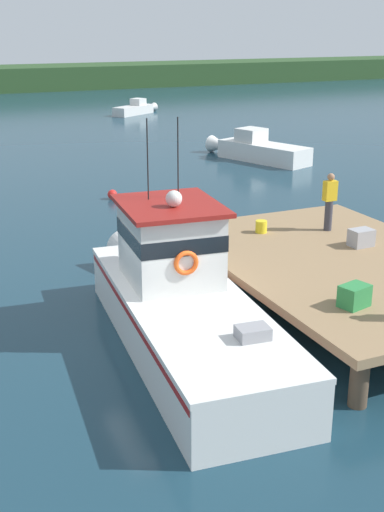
{
  "coord_description": "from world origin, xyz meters",
  "views": [
    {
      "loc": [
        -5.05,
        -12.84,
        6.74
      ],
      "look_at": [
        1.2,
        1.23,
        1.4
      ],
      "focal_mm": 47.23,
      "sensor_mm": 36.0,
      "label": 1
    }
  ],
  "objects_px": {
    "main_fishing_boat": "(179,298)",
    "crate_single_by_cleat": "(361,238)",
    "crate_stack_near_edge": "(354,296)",
    "bait_bucket": "(261,227)",
    "deckhand_by_the_boat": "(329,201)",
    "moored_boat_far_right": "(257,150)",
    "mooring_buoy_outer": "(112,194)",
    "moored_boat_near_channel": "(136,109)"
  },
  "relations": [
    {
      "from": "bait_bucket",
      "to": "mooring_buoy_outer",
      "type": "relative_size",
      "value": 0.87
    },
    {
      "from": "main_fishing_boat",
      "to": "moored_boat_near_channel",
      "type": "bearing_deg",
      "value": 71.96
    },
    {
      "from": "bait_bucket",
      "to": "crate_stack_near_edge",
      "type": "bearing_deg",
      "value": -98.76
    },
    {
      "from": "main_fishing_boat",
      "to": "moored_boat_far_right",
      "type": "distance_m",
      "value": 21.28
    },
    {
      "from": "main_fishing_boat",
      "to": "crate_stack_near_edge",
      "type": "relative_size",
      "value": 16.54
    },
    {
      "from": "deckhand_by_the_boat",
      "to": "crate_stack_near_edge",
      "type": "bearing_deg",
      "value": -119.12
    },
    {
      "from": "bait_bucket",
      "to": "moored_boat_near_channel",
      "type": "relative_size",
      "value": 0.08
    },
    {
      "from": "moored_boat_far_right",
      "to": "bait_bucket",
      "type": "bearing_deg",
      "value": -118.89
    },
    {
      "from": "moored_boat_near_channel",
      "to": "mooring_buoy_outer",
      "type": "relative_size",
      "value": 11.27
    },
    {
      "from": "moored_boat_near_channel",
      "to": "mooring_buoy_outer",
      "type": "xyz_separation_m",
      "value": [
        -9.83,
        -24.99,
        -0.21
      ]
    },
    {
      "from": "moored_boat_near_channel",
      "to": "mooring_buoy_outer",
      "type": "height_order",
      "value": "moored_boat_near_channel"
    },
    {
      "from": "crate_single_by_cleat",
      "to": "moored_boat_far_right",
      "type": "relative_size",
      "value": 0.1
    },
    {
      "from": "deckhand_by_the_boat",
      "to": "mooring_buoy_outer",
      "type": "distance_m",
      "value": 11.01
    },
    {
      "from": "main_fishing_boat",
      "to": "crate_single_by_cleat",
      "type": "height_order",
      "value": "main_fishing_boat"
    },
    {
      "from": "mooring_buoy_outer",
      "to": "crate_single_by_cleat",
      "type": "bearing_deg",
      "value": -75.64
    },
    {
      "from": "crate_single_by_cleat",
      "to": "moored_boat_near_channel",
      "type": "distance_m",
      "value": 37.57
    },
    {
      "from": "main_fishing_boat",
      "to": "moored_boat_far_right",
      "type": "height_order",
      "value": "main_fishing_boat"
    },
    {
      "from": "bait_bucket",
      "to": "mooring_buoy_outer",
      "type": "bearing_deg",
      "value": 97.33
    },
    {
      "from": "crate_single_by_cleat",
      "to": "moored_boat_far_right",
      "type": "xyz_separation_m",
      "value": [
        6.29,
        16.76,
        -0.88
      ]
    },
    {
      "from": "crate_single_by_cleat",
      "to": "mooring_buoy_outer",
      "type": "xyz_separation_m",
      "value": [
        -3.06,
        11.95,
        -1.23
      ]
    },
    {
      "from": "crate_stack_near_edge",
      "to": "moored_boat_far_right",
      "type": "relative_size",
      "value": 0.1
    },
    {
      "from": "main_fishing_boat",
      "to": "moored_boat_far_right",
      "type": "xyz_separation_m",
      "value": [
        11.85,
        17.67,
        -0.46
      ]
    },
    {
      "from": "bait_bucket",
      "to": "deckhand_by_the_boat",
      "type": "relative_size",
      "value": 0.21
    },
    {
      "from": "mooring_buoy_outer",
      "to": "bait_bucket",
      "type": "bearing_deg",
      "value": -82.67
    },
    {
      "from": "deckhand_by_the_boat",
      "to": "mooring_buoy_outer",
      "type": "bearing_deg",
      "value": 106.56
    },
    {
      "from": "crate_single_by_cleat",
      "to": "deckhand_by_the_boat",
      "type": "xyz_separation_m",
      "value": [
        0.03,
        1.55,
        0.63
      ]
    },
    {
      "from": "crate_stack_near_edge",
      "to": "bait_bucket",
      "type": "bearing_deg",
      "value": 81.24
    },
    {
      "from": "crate_stack_near_edge",
      "to": "deckhand_by_the_boat",
      "type": "xyz_separation_m",
      "value": [
        2.65,
        4.75,
        0.63
      ]
    },
    {
      "from": "main_fishing_boat",
      "to": "crate_stack_near_edge",
      "type": "height_order",
      "value": "main_fishing_boat"
    },
    {
      "from": "deckhand_by_the_boat",
      "to": "moored_boat_near_channel",
      "type": "xyz_separation_m",
      "value": [
        6.74,
        35.39,
        -1.66
      ]
    },
    {
      "from": "crate_stack_near_edge",
      "to": "deckhand_by_the_boat",
      "type": "relative_size",
      "value": 0.37
    },
    {
      "from": "main_fishing_boat",
      "to": "crate_single_by_cleat",
      "type": "bearing_deg",
      "value": 9.26
    },
    {
      "from": "bait_bucket",
      "to": "moored_boat_far_right",
      "type": "distance_m",
      "value": 16.75
    },
    {
      "from": "main_fishing_boat",
      "to": "bait_bucket",
      "type": "bearing_deg",
      "value": 38.75
    },
    {
      "from": "main_fishing_boat",
      "to": "mooring_buoy_outer",
      "type": "xyz_separation_m",
      "value": [
        2.5,
        12.85,
        -0.81
      ]
    },
    {
      "from": "crate_stack_near_edge",
      "to": "moored_boat_far_right",
      "type": "bearing_deg",
      "value": 65.97
    },
    {
      "from": "main_fishing_boat",
      "to": "mooring_buoy_outer",
      "type": "distance_m",
      "value": 13.12
    },
    {
      "from": "main_fishing_boat",
      "to": "deckhand_by_the_boat",
      "type": "bearing_deg",
      "value": 23.71
    },
    {
      "from": "bait_bucket",
      "to": "deckhand_by_the_boat",
      "type": "xyz_separation_m",
      "value": [
        1.83,
        -0.56,
        0.69
      ]
    },
    {
      "from": "crate_stack_near_edge",
      "to": "moored_boat_near_channel",
      "type": "xyz_separation_m",
      "value": [
        9.38,
        40.14,
        -1.03
      ]
    },
    {
      "from": "crate_single_by_cleat",
      "to": "crate_stack_near_edge",
      "type": "distance_m",
      "value": 4.13
    },
    {
      "from": "crate_single_by_cleat",
      "to": "moored_boat_far_right",
      "type": "bearing_deg",
      "value": 69.43
    }
  ]
}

